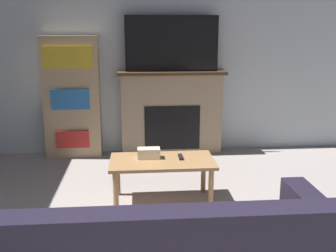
{
  "coord_description": "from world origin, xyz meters",
  "views": [
    {
      "loc": [
        -0.29,
        -1.31,
        1.69
      ],
      "look_at": [
        0.02,
        2.49,
        0.73
      ],
      "focal_mm": 42.0,
      "sensor_mm": 36.0,
      "label": 1
    }
  ],
  "objects_px": {
    "coffee_table": "(162,166)",
    "tv": "(172,44)",
    "fireplace": "(172,112)",
    "bookshelf": "(72,97)"
  },
  "relations": [
    {
      "from": "coffee_table",
      "to": "tv",
      "type": "bearing_deg",
      "value": 81.4
    },
    {
      "from": "coffee_table",
      "to": "bookshelf",
      "type": "distance_m",
      "value": 1.95
    },
    {
      "from": "tv",
      "to": "bookshelf",
      "type": "height_order",
      "value": "tv"
    },
    {
      "from": "tv",
      "to": "coffee_table",
      "type": "height_order",
      "value": "tv"
    },
    {
      "from": "tv",
      "to": "bookshelf",
      "type": "bearing_deg",
      "value": -179.88
    },
    {
      "from": "tv",
      "to": "bookshelf",
      "type": "relative_size",
      "value": 0.76
    },
    {
      "from": "fireplace",
      "to": "coffee_table",
      "type": "xyz_separation_m",
      "value": [
        -0.24,
        -1.59,
        -0.19
      ]
    },
    {
      "from": "fireplace",
      "to": "bookshelf",
      "type": "bearing_deg",
      "value": -179.02
    },
    {
      "from": "fireplace",
      "to": "tv",
      "type": "height_order",
      "value": "tv"
    },
    {
      "from": "fireplace",
      "to": "bookshelf",
      "type": "relative_size",
      "value": 0.91
    }
  ]
}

